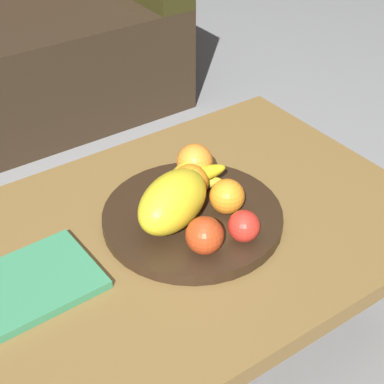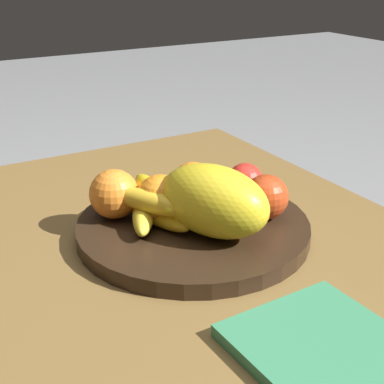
% 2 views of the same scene
% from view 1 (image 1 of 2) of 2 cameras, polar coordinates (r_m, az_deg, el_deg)
% --- Properties ---
extents(ground_plane, '(8.00, 8.00, 0.00)m').
position_cam_1_polar(ground_plane, '(1.49, -0.95, -14.80)').
color(ground_plane, gray).
extents(coffee_table, '(1.00, 0.69, 0.38)m').
position_cam_1_polar(coffee_table, '(1.24, -1.11, -4.84)').
color(coffee_table, brown).
rests_on(coffee_table, ground_plane).
extents(fruit_bowl, '(0.37, 0.37, 0.03)m').
position_cam_1_polar(fruit_bowl, '(1.22, 0.00, -2.36)').
color(fruit_bowl, black).
rests_on(fruit_bowl, coffee_table).
extents(melon_large_front, '(0.21, 0.17, 0.11)m').
position_cam_1_polar(melon_large_front, '(1.15, -1.84, -0.90)').
color(melon_large_front, yellow).
rests_on(melon_large_front, fruit_bowl).
extents(orange_front, '(0.07, 0.07, 0.07)m').
position_cam_1_polar(orange_front, '(1.20, 3.36, -0.42)').
color(orange_front, orange).
rests_on(orange_front, fruit_bowl).
extents(orange_left, '(0.08, 0.08, 0.08)m').
position_cam_1_polar(orange_left, '(1.23, -0.17, 0.92)').
color(orange_left, orange).
rests_on(orange_left, fruit_bowl).
extents(orange_right, '(0.08, 0.08, 0.08)m').
position_cam_1_polar(orange_right, '(1.29, 0.27, 2.91)').
color(orange_right, orange).
rests_on(orange_right, fruit_bowl).
extents(apple_front, '(0.06, 0.06, 0.06)m').
position_cam_1_polar(apple_front, '(1.13, 4.97, -3.25)').
color(apple_front, red).
rests_on(apple_front, fruit_bowl).
extents(apple_left, '(0.07, 0.07, 0.07)m').
position_cam_1_polar(apple_left, '(1.10, 1.21, -4.15)').
color(apple_left, '#B93B18').
rests_on(apple_left, fruit_bowl).
extents(banana_bunch, '(0.17, 0.10, 0.06)m').
position_cam_1_polar(banana_bunch, '(1.24, -0.52, 1.04)').
color(banana_bunch, yellow).
rests_on(banana_bunch, fruit_bowl).
extents(magazine, '(0.26, 0.19, 0.02)m').
position_cam_1_polar(magazine, '(1.12, -15.50, -8.59)').
color(magazine, '#3A895D').
rests_on(magazine, coffee_table).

